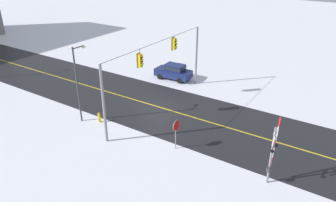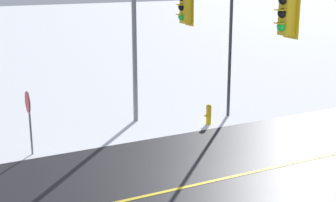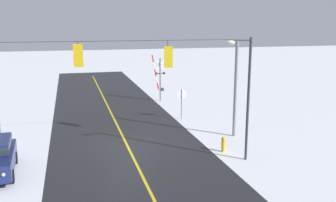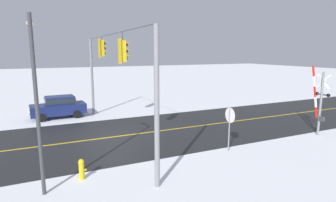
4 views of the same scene
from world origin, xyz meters
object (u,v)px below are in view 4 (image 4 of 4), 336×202
at_px(railroad_crossing, 320,100).
at_px(streetlamp_near, 36,89).
at_px(stop_sign, 230,120).
at_px(parked_car_navy, 59,106).
at_px(fire_hydrant, 82,169).

relative_size(railroad_crossing, streetlamp_near, 0.67).
bearing_deg(railroad_crossing, stop_sign, 90.01).
height_order(parked_car_navy, streetlamp_near, streetlamp_near).
height_order(stop_sign, parked_car_navy, stop_sign).
bearing_deg(stop_sign, fire_hydrant, 91.25).
xyz_separation_m(stop_sign, parked_car_navy, (11.78, 7.69, -0.76)).
bearing_deg(streetlamp_near, parked_car_navy, -6.14).
height_order(stop_sign, streetlamp_near, streetlamp_near).
relative_size(railroad_crossing, parked_car_navy, 1.01).
relative_size(streetlamp_near, fire_hydrant, 7.39).
bearing_deg(parked_car_navy, stop_sign, -146.88).
bearing_deg(streetlamp_near, railroad_crossing, -87.76).
bearing_deg(railroad_crossing, fire_hydrant, 90.66).
bearing_deg(parked_car_navy, railroad_crossing, -128.96).
bearing_deg(railroad_crossing, streetlamp_near, 92.24).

